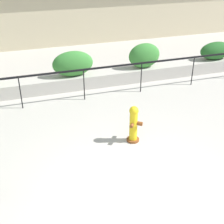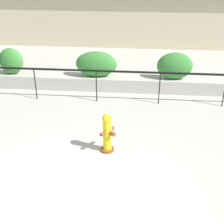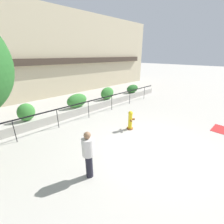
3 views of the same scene
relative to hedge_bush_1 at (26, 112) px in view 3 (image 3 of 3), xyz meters
name	(u,v)px [view 3 (image 3 of 3)]	position (x,y,z in m)	size (l,w,h in m)	color
ground_plane	(153,148)	(3.38, -6.00, -0.99)	(120.00, 120.00, 0.00)	#B2ADA3
building_facade	(39,54)	(3.38, 5.98, 2.99)	(30.00, 1.36, 8.00)	beige
planter_wall_low	(80,110)	(3.38, 0.00, -0.74)	(18.00, 0.70, 0.50)	#B7B2A8
fence_railing_segment	(88,103)	(3.38, -1.10, 0.02)	(15.00, 0.05, 1.15)	black
hedge_bush_1	(26,112)	(0.00, 0.00, 0.00)	(0.92, 0.57, 0.99)	#387F33
hedge_bush_2	(77,101)	(3.23, 0.00, -0.02)	(1.52, 0.63, 0.95)	#387F33
hedge_bush_3	(107,93)	(6.09, 0.00, 0.00)	(1.29, 0.61, 0.99)	#387F33
hedge_bush_4	(132,89)	(9.39, 0.00, -0.12)	(1.47, 0.68, 0.75)	#235B23
fire_hydrant	(130,120)	(4.06, -4.07, -0.44)	(0.49, 0.49, 1.08)	brown
pedestrian	(88,152)	(0.30, -5.34, -0.01)	(0.47, 0.47, 1.73)	black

